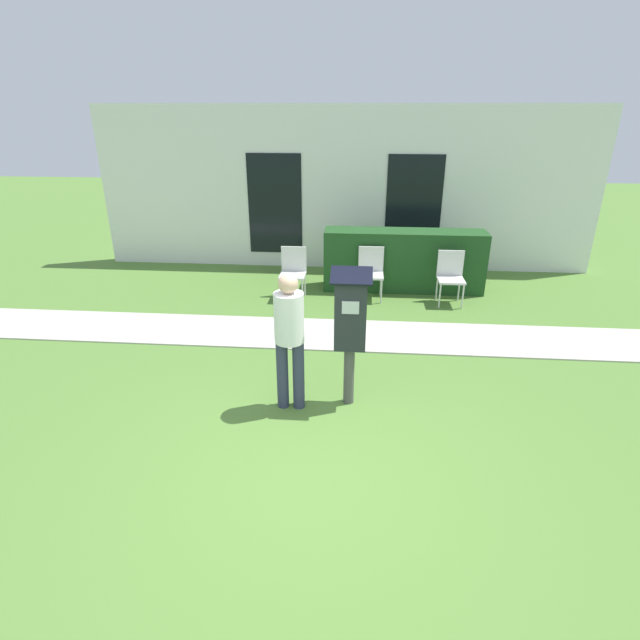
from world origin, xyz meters
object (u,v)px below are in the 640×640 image
at_px(parking_meter, 350,321).
at_px(person_standing, 289,332).
at_px(outdoor_chair_left, 293,269).
at_px(outdoor_chair_right, 451,273).
at_px(outdoor_chair_middle, 371,269).

relative_size(parking_meter, person_standing, 1.01).
relative_size(parking_meter, outdoor_chair_left, 1.77).
bearing_deg(person_standing, outdoor_chair_right, 73.51).
relative_size(outdoor_chair_left, outdoor_chair_right, 1.00).
xyz_separation_m(person_standing, outdoor_chair_left, (-0.44, 3.50, -0.40)).
relative_size(person_standing, outdoor_chair_left, 1.76).
height_order(parking_meter, outdoor_chair_left, parking_meter).
bearing_deg(outdoor_chair_left, parking_meter, -66.25).
bearing_deg(parking_meter, person_standing, -167.33).
distance_m(parking_meter, outdoor_chair_middle, 3.52).
height_order(parking_meter, outdoor_chair_middle, parking_meter).
distance_m(parking_meter, outdoor_chair_right, 3.74).
xyz_separation_m(outdoor_chair_middle, outdoor_chair_right, (1.35, -0.14, 0.00)).
xyz_separation_m(person_standing, outdoor_chair_right, (2.27, 3.48, -0.40)).
xyz_separation_m(parking_meter, person_standing, (-0.65, -0.14, -0.09)).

